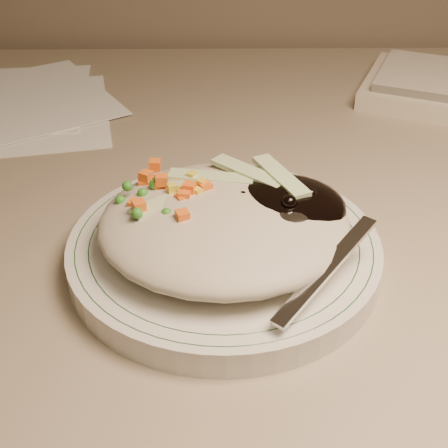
{
  "coord_description": "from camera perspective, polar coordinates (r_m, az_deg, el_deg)",
  "views": [
    {
      "loc": [
        -0.09,
        0.82,
        1.05
      ],
      "look_at": [
        -0.09,
        1.22,
        0.78
      ],
      "focal_mm": 50.0,
      "sensor_mm": 36.0,
      "label": 1
    }
  ],
  "objects": [
    {
      "name": "desk",
      "position": [
        0.76,
        6.46,
        -7.72
      ],
      "size": [
        1.4,
        0.7,
        0.74
      ],
      "color": "gray",
      "rests_on": "ground"
    },
    {
      "name": "plate",
      "position": [
        0.49,
        -0.0,
        -2.48
      ],
      "size": [
        0.25,
        0.25,
        0.02
      ],
      "primitive_type": "cylinder",
      "color": "silver",
      "rests_on": "desk"
    },
    {
      "name": "plate_rim",
      "position": [
        0.49,
        -0.0,
        -1.55
      ],
      "size": [
        0.23,
        0.23,
        0.0
      ],
      "color": "#144723",
      "rests_on": "plate"
    },
    {
      "name": "meal",
      "position": [
        0.48,
        0.53,
        0.51
      ],
      "size": [
        0.21,
        0.19,
        0.05
      ],
      "color": "#AEA48D",
      "rests_on": "plate"
    }
  ]
}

